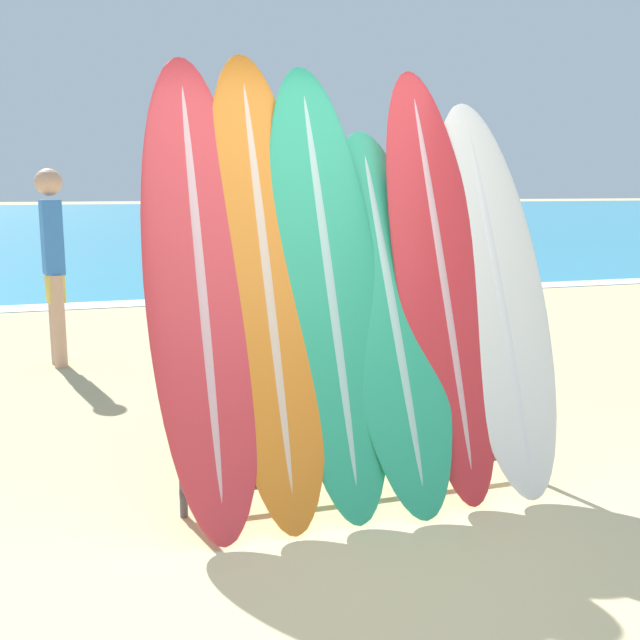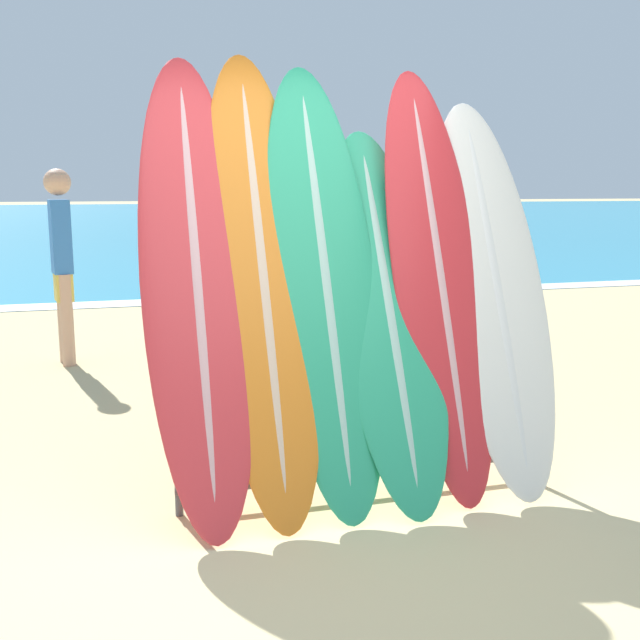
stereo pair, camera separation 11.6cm
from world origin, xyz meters
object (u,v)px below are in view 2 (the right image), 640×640
at_px(surfboard_slot_0, 196,279).
at_px(person_near_water, 62,259).
at_px(surfboard_slot_3, 388,311).
at_px(surfboard_rack, 361,416).
at_px(surfboard_slot_4, 438,276).
at_px(surfboard_slot_1, 262,274).
at_px(surfboard_slot_2, 324,279).
at_px(surfboard_slot_5, 495,290).
at_px(person_mid_beach, 263,250).

xyz_separation_m(surfboard_slot_0, person_near_water, (-0.83, 3.42, -0.20)).
bearing_deg(surfboard_slot_3, surfboard_rack, -156.66).
relative_size(surfboard_slot_4, person_near_water, 1.29).
height_order(surfboard_rack, person_near_water, person_near_water).
distance_m(surfboard_slot_0, surfboard_slot_1, 0.34).
bearing_deg(surfboard_slot_4, surfboard_slot_0, 178.10).
height_order(surfboard_slot_0, surfboard_slot_2, surfboard_slot_0).
bearing_deg(surfboard_slot_1, surfboard_rack, -19.00).
height_order(surfboard_slot_4, surfboard_slot_5, surfboard_slot_4).
height_order(surfboard_slot_0, surfboard_slot_3, surfboard_slot_0).
bearing_deg(surfboard_slot_0, surfboard_slot_2, -1.56).
bearing_deg(person_mid_beach, surfboard_rack, 129.79).
xyz_separation_m(surfboard_slot_1, person_mid_beach, (0.92, 4.52, -0.27)).
distance_m(surfboard_slot_5, person_mid_beach, 4.61).
distance_m(surfboard_slot_5, person_near_water, 4.27).
relative_size(surfboard_slot_2, surfboard_slot_5, 1.08).
height_order(surfboard_slot_1, surfboard_slot_5, surfboard_slot_1).
bearing_deg(surfboard_slot_5, person_mid_beach, 94.66).
height_order(surfboard_slot_1, person_mid_beach, surfboard_slot_1).
height_order(surfboard_slot_5, person_mid_beach, surfboard_slot_5).
bearing_deg(person_near_water, surfboard_slot_5, 24.94).
relative_size(surfboard_slot_0, surfboard_slot_5, 1.10).
relative_size(surfboard_rack, person_mid_beach, 1.16).
bearing_deg(surfboard_slot_4, surfboard_slot_3, -171.44).
bearing_deg(surfboard_rack, person_near_water, 114.83).
height_order(surfboard_rack, surfboard_slot_1, surfboard_slot_1).
height_order(surfboard_rack, person_mid_beach, person_mid_beach).
distance_m(surfboard_slot_2, surfboard_slot_4, 0.63).
xyz_separation_m(surfboard_slot_4, person_mid_beach, (-0.04, 4.57, -0.23)).
bearing_deg(surfboard_slot_4, person_near_water, 121.57).
bearing_deg(person_near_water, surfboard_slot_1, 8.70).
xyz_separation_m(surfboard_slot_0, surfboard_slot_2, (0.66, -0.02, -0.02)).
bearing_deg(surfboard_rack, surfboard_slot_1, 161.00).
height_order(person_near_water, person_mid_beach, person_near_water).
relative_size(surfboard_slot_3, surfboard_slot_5, 0.92).
relative_size(surfboard_rack, surfboard_slot_2, 0.85).
bearing_deg(surfboard_slot_1, surfboard_slot_4, -2.97).
bearing_deg(surfboard_rack, surfboard_slot_4, 14.06).
bearing_deg(surfboard_slot_0, surfboard_slot_5, -2.50).
relative_size(surfboard_slot_2, surfboard_slot_4, 1.00).
height_order(surfboard_slot_0, surfboard_slot_1, surfboard_slot_1).
relative_size(surfboard_slot_1, surfboard_slot_2, 1.03).
xyz_separation_m(surfboard_slot_4, person_near_water, (-2.13, 3.47, -0.18)).
distance_m(surfboard_slot_1, surfboard_slot_4, 0.96).
bearing_deg(surfboard_slot_5, surfboard_slot_1, 176.56).
relative_size(surfboard_rack, surfboard_slot_1, 0.83).
xyz_separation_m(surfboard_rack, surfboard_slot_4, (0.47, 0.12, 0.72)).
distance_m(surfboard_slot_1, surfboard_slot_3, 0.69).
xyz_separation_m(surfboard_slot_2, person_mid_beach, (0.59, 4.54, -0.23)).
bearing_deg(surfboard_slot_5, person_near_water, 125.16).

